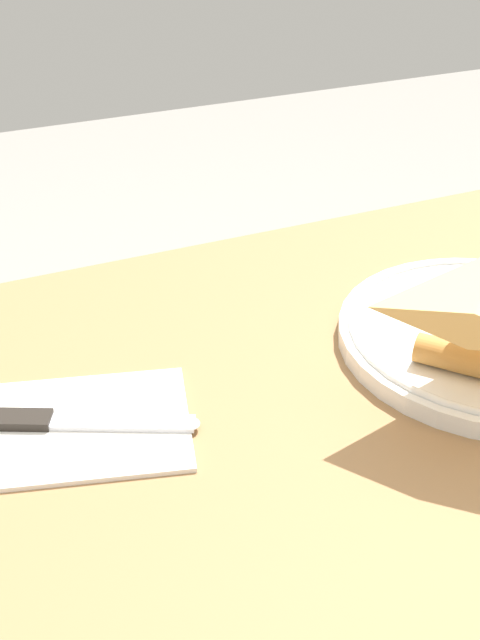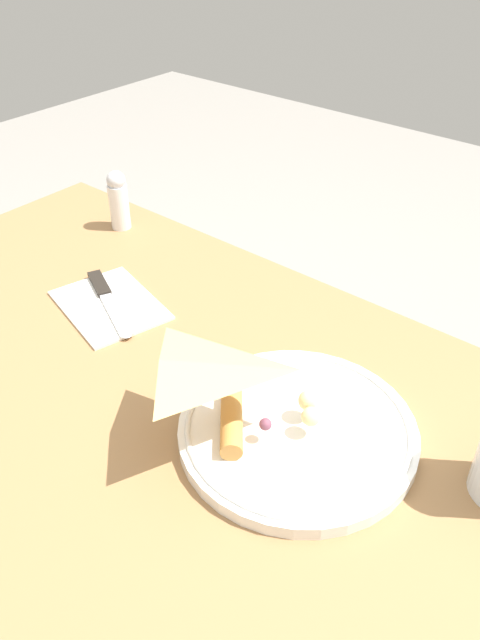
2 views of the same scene
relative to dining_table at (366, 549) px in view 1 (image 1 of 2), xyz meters
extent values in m
cube|color=olive|center=(0.00, 0.00, 0.10)|extent=(1.14, 0.70, 0.03)
cylinder|color=#C68942|center=(0.10, 0.02, 0.14)|extent=(0.08, 0.09, 0.02)
cube|color=white|center=(-0.20, 0.10, 0.12)|extent=(0.19, 0.16, 0.00)
cube|color=black|center=(-0.24, 0.12, 0.12)|extent=(0.07, 0.05, 0.01)
cube|color=silver|center=(-0.17, 0.09, 0.12)|extent=(0.10, 0.06, 0.00)
ellipsoid|color=silver|center=(-0.12, 0.07, 0.12)|extent=(0.03, 0.02, 0.00)
camera|label=1|loc=(-0.27, -0.37, 0.50)|focal=45.00mm
camera|label=2|loc=(0.41, -0.34, 0.63)|focal=35.00mm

